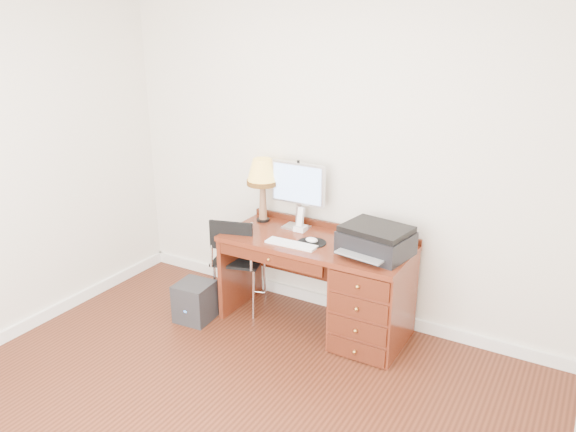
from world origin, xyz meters
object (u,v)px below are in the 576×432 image
Objects in this scene: desk at (353,288)px; phone at (301,224)px; printer at (376,240)px; leg_lamp at (262,176)px; monitor at (298,187)px; equipment_box at (195,301)px; chair at (235,254)px.

desk is 7.60× the size of phone.
desk is 0.68m from phone.
printer is 0.99× the size of leg_lamp.
phone is at bearing 166.81° from desk.
desk is 2.76× the size of printer.
leg_lamp is at bearing 172.03° from phone.
phone is at bearing -45.96° from monitor.
leg_lamp reaches higher than desk.
equipment_box is (-0.31, -0.60, -0.99)m from leg_lamp.
desk is 0.48m from printer.
leg_lamp is 1.66× the size of equipment_box.
leg_lamp is 1.19m from equipment_box.
leg_lamp is (-1.10, 0.19, 0.30)m from printer.
monitor is (-0.60, 0.19, 0.68)m from desk.
leg_lamp is 0.52m from phone.
chair is at bearing -166.15° from printer.
monitor reaches higher than printer.
equipment_box is at bearing -137.97° from chair.
leg_lamp is at bearing -176.36° from monitor.
phone is at bearing 178.38° from printer.
monitor is at bearing 17.85° from chair.
printer is at bearing -14.47° from monitor.
chair is at bearing -111.59° from leg_lamp.
phone reaches higher than chair.
leg_lamp reaches higher than phone.
monitor is 0.34m from leg_lamp.
equipment_box is (-0.20, -0.32, -0.35)m from chair.
desk is at bearing -10.51° from leg_lamp.
phone is 0.23× the size of chair.
equipment_box is at bearing -154.27° from printer.
chair is at bearing -174.16° from desk.
monitor is at bearing 3.27° from leg_lamp.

